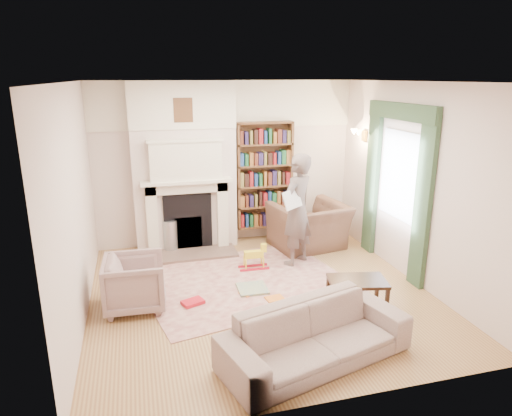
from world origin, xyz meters
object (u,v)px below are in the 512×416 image
object	(u,v)px
rocking_horse	(254,257)
armchair_reading	(309,226)
bookcase	(264,175)
paraffin_heater	(171,236)
man_reading	(297,210)
armchair_left	(135,283)
coffee_table	(357,296)
sofa	(315,335)

from	to	relation	value
rocking_horse	armchair_reading	bearing A→B (deg)	32.09
bookcase	rocking_horse	bearing A→B (deg)	-112.29
bookcase	paraffin_heater	world-z (taller)	bookcase
man_reading	rocking_horse	distance (m)	0.98
armchair_left	rocking_horse	distance (m)	1.93
armchair_left	paraffin_heater	distance (m)	1.96
coffee_table	armchair_reading	bearing A→B (deg)	95.64
bookcase	armchair_reading	xyz separation A→B (m)	(0.62, -0.65, -0.79)
sofa	man_reading	bearing A→B (deg)	58.90
armchair_reading	sofa	world-z (taller)	armchair_reading
man_reading	rocking_horse	xyz separation A→B (m)	(-0.70, -0.06, -0.68)
armchair_left	rocking_horse	xyz separation A→B (m)	(1.76, 0.78, -0.14)
armchair_left	man_reading	world-z (taller)	man_reading
armchair_reading	sofa	bearing A→B (deg)	59.98
man_reading	rocking_horse	world-z (taller)	man_reading
armchair_left	man_reading	distance (m)	2.66
armchair_left	sofa	distance (m)	2.43
bookcase	coffee_table	xyz separation A→B (m)	(0.37, -2.93, -0.95)
sofa	coffee_table	distance (m)	1.20
sofa	paraffin_heater	world-z (taller)	sofa
bookcase	paraffin_heater	bearing A→B (deg)	-172.63
armchair_reading	rocking_horse	size ratio (longest dim) A/B	2.61
armchair_left	rocking_horse	size ratio (longest dim) A/B	1.65
armchair_reading	rocking_horse	bearing A→B (deg)	19.89
armchair_reading	man_reading	distance (m)	0.90
armchair_left	man_reading	size ratio (longest dim) A/B	0.43
rocking_horse	sofa	bearing A→B (deg)	-87.22
man_reading	coffee_table	size ratio (longest dim) A/B	2.52
man_reading	armchair_left	bearing A→B (deg)	-17.59
armchair_reading	sofa	distance (m)	3.30
armchair_left	man_reading	bearing A→B (deg)	-68.96
armchair_reading	paraffin_heater	distance (m)	2.36
bookcase	coffee_table	size ratio (longest dim) A/B	2.64
armchair_reading	coffee_table	bearing A→B (deg)	73.77
rocking_horse	armchair_left	bearing A→B (deg)	-153.84
bookcase	sofa	distance (m)	3.88
man_reading	coffee_table	distance (m)	1.82
bookcase	rocking_horse	size ratio (longest dim) A/B	4.05
coffee_table	armchair_left	bearing A→B (deg)	174.32
man_reading	rocking_horse	size ratio (longest dim) A/B	3.86
sofa	man_reading	size ratio (longest dim) A/B	1.14
man_reading	armchair_reading	bearing A→B (deg)	-163.32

